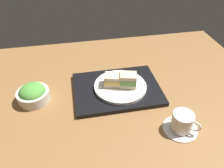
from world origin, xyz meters
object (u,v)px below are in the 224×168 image
at_px(sandwich_far, 113,80).
at_px(salad_bowl, 33,94).
at_px(sandwich_near, 128,80).
at_px(sandwich_plate, 120,86).
at_px(coffee_cup, 182,123).

relative_size(sandwich_far, salad_bowl, 0.63).
relative_size(sandwich_near, sandwich_far, 0.97).
relative_size(sandwich_plate, sandwich_far, 2.73).
bearing_deg(salad_bowl, sandwich_plate, 178.12).
bearing_deg(sandwich_near, sandwich_plate, -17.21).
relative_size(salad_bowl, coffee_cup, 1.04).
bearing_deg(salad_bowl, coffee_cup, 153.67).
relative_size(sandwich_plate, coffee_cup, 1.80).
height_order(sandwich_plate, coffee_cup, coffee_cup).
height_order(sandwich_far, coffee_cup, sandwich_far).
distance_m(sandwich_plate, salad_bowl, 0.36).
bearing_deg(sandwich_plate, salad_bowl, -1.88).
bearing_deg(sandwich_near, sandwich_far, -17.21).
bearing_deg(sandwich_near, coffee_cup, 119.48).
relative_size(sandwich_plate, sandwich_near, 2.82).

